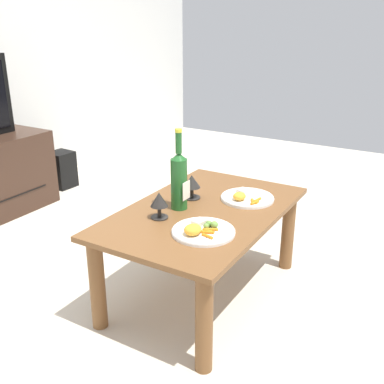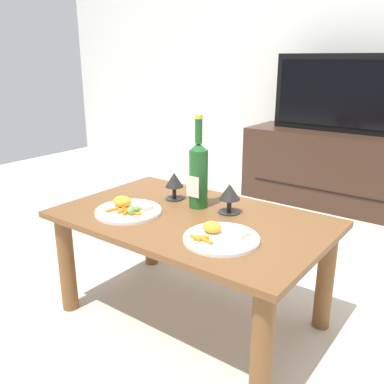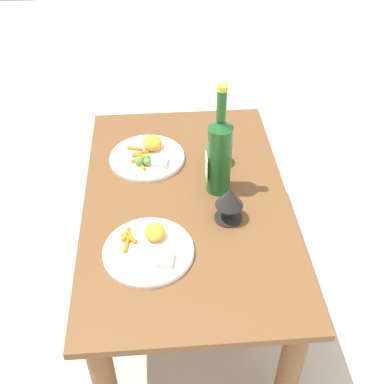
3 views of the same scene
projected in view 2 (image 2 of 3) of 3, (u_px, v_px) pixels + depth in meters
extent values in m
plane|color=beige|center=(191.00, 316.00, 1.81)|extent=(6.40, 6.40, 0.00)
cube|color=silver|center=(368.00, 24.00, 3.05)|extent=(6.40, 0.10, 2.60)
cube|color=brown|center=(191.00, 219.00, 1.67)|extent=(1.07, 0.67, 0.03)
cylinder|color=brown|center=(67.00, 263.00, 1.81)|extent=(0.07, 0.07, 0.44)
cylinder|color=brown|center=(262.00, 350.00, 1.27)|extent=(0.07, 0.07, 0.44)
cylinder|color=brown|center=(151.00, 225.00, 2.22)|extent=(0.07, 0.07, 0.44)
cylinder|color=brown|center=(325.00, 279.00, 1.68)|extent=(0.07, 0.07, 0.44)
cube|color=#382319|center=(329.00, 168.00, 3.15)|extent=(1.23, 0.47, 0.55)
cube|color=black|center=(316.00, 190.00, 3.00)|extent=(0.98, 0.01, 0.01)
cube|color=black|center=(337.00, 93.00, 2.98)|extent=(0.92, 0.04, 0.55)
cube|color=black|center=(336.00, 94.00, 2.96)|extent=(0.85, 0.01, 0.46)
cylinder|color=#1E5923|center=(198.00, 179.00, 1.74)|extent=(0.08, 0.08, 0.24)
cone|color=#1E5923|center=(199.00, 147.00, 1.70)|extent=(0.08, 0.08, 0.04)
cylinder|color=#1E5923|center=(199.00, 131.00, 1.68)|extent=(0.03, 0.03, 0.10)
cylinder|color=yellow|center=(199.00, 117.00, 1.66)|extent=(0.03, 0.03, 0.02)
cube|color=silver|center=(193.00, 187.00, 1.72)|extent=(0.06, 0.00, 0.09)
cylinder|color=black|center=(174.00, 198.00, 1.87)|extent=(0.08, 0.08, 0.01)
cylinder|color=black|center=(174.00, 192.00, 1.86)|extent=(0.02, 0.02, 0.05)
cone|color=black|center=(174.00, 180.00, 1.84)|extent=(0.08, 0.08, 0.07)
cylinder|color=black|center=(229.00, 212.00, 1.71)|extent=(0.09, 0.09, 0.01)
cylinder|color=black|center=(229.00, 205.00, 1.70)|extent=(0.02, 0.02, 0.05)
cone|color=black|center=(230.00, 192.00, 1.68)|extent=(0.09, 0.09, 0.06)
cylinder|color=white|center=(128.00, 212.00, 1.70)|extent=(0.27, 0.27, 0.01)
torus|color=white|center=(128.00, 210.00, 1.70)|extent=(0.27, 0.27, 0.01)
ellipsoid|color=orange|center=(122.00, 201.00, 1.74)|extent=(0.08, 0.07, 0.04)
cube|color=beige|center=(145.00, 207.00, 1.70)|extent=(0.07, 0.06, 0.02)
cylinder|color=orange|center=(135.00, 213.00, 1.65)|extent=(0.05, 0.04, 0.01)
cylinder|color=orange|center=(126.00, 212.00, 1.66)|extent=(0.04, 0.05, 0.01)
cylinder|color=orange|center=(123.00, 211.00, 1.68)|extent=(0.02, 0.06, 0.01)
cylinder|color=orange|center=(121.00, 210.00, 1.69)|extent=(0.03, 0.06, 0.01)
cylinder|color=orange|center=(112.00, 210.00, 1.69)|extent=(0.02, 0.06, 0.01)
sphere|color=olive|center=(137.00, 210.00, 1.67)|extent=(0.03, 0.03, 0.03)
sphere|color=olive|center=(131.00, 211.00, 1.65)|extent=(0.03, 0.03, 0.03)
sphere|color=olive|center=(132.00, 209.00, 1.68)|extent=(0.03, 0.03, 0.03)
cylinder|color=white|center=(221.00, 239.00, 1.44)|extent=(0.27, 0.27, 0.01)
torus|color=white|center=(221.00, 237.00, 1.44)|extent=(0.26, 0.26, 0.01)
ellipsoid|color=orange|center=(212.00, 227.00, 1.48)|extent=(0.07, 0.06, 0.04)
cube|color=beige|center=(240.00, 234.00, 1.45)|extent=(0.07, 0.06, 0.02)
cylinder|color=orange|center=(201.00, 237.00, 1.43)|extent=(0.05, 0.04, 0.01)
cylinder|color=orange|center=(201.00, 238.00, 1.42)|extent=(0.04, 0.05, 0.01)
cylinder|color=orange|center=(195.00, 238.00, 1.43)|extent=(0.05, 0.03, 0.01)
cylinder|color=orange|center=(207.00, 241.00, 1.40)|extent=(0.05, 0.02, 0.01)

